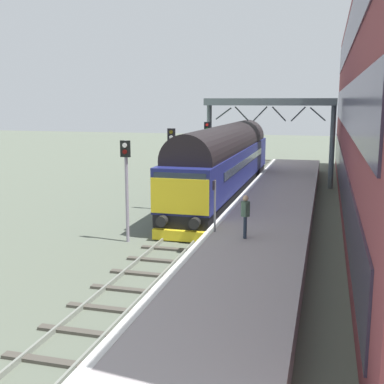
# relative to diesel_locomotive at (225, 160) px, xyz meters

# --- Properties ---
(ground_plane) EXTENTS (140.00, 140.00, 0.00)m
(ground_plane) POSITION_rel_diesel_locomotive_xyz_m (-0.00, -7.45, -2.49)
(ground_plane) COLOR #575F50
(ground_plane) RESTS_ON ground
(track_main) EXTENTS (2.50, 60.00, 0.15)m
(track_main) POSITION_rel_diesel_locomotive_xyz_m (-0.00, -7.45, -2.44)
(track_main) COLOR slate
(track_main) RESTS_ON ground
(station_platform) EXTENTS (4.00, 44.00, 1.01)m
(station_platform) POSITION_rel_diesel_locomotive_xyz_m (3.60, -7.45, -1.99)
(station_platform) COLOR #A69E9E
(station_platform) RESTS_ON ground
(diesel_locomotive) EXTENTS (2.74, 20.41, 4.68)m
(diesel_locomotive) POSITION_rel_diesel_locomotive_xyz_m (0.00, 0.00, 0.00)
(diesel_locomotive) COLOR black
(diesel_locomotive) RESTS_ON ground
(signal_post_near) EXTENTS (0.44, 0.22, 4.48)m
(signal_post_near) POSITION_rel_diesel_locomotive_xyz_m (-2.19, -10.68, 0.30)
(signal_post_near) COLOR gray
(signal_post_near) RESTS_ON ground
(signal_post_mid) EXTENTS (0.44, 0.22, 4.65)m
(signal_post_mid) POSITION_rel_diesel_locomotive_xyz_m (-2.19, -4.10, 0.49)
(signal_post_mid) COLOR gray
(signal_post_mid) RESTS_ON ground
(signal_post_far) EXTENTS (0.44, 0.22, 4.67)m
(signal_post_far) POSITION_rel_diesel_locomotive_xyz_m (-2.19, 4.46, 0.55)
(signal_post_far) COLOR gray
(signal_post_far) RESTS_ON ground
(platform_number_sign) EXTENTS (0.10, 0.44, 2.07)m
(platform_number_sign) POSITION_rel_diesel_locomotive_xyz_m (1.95, -11.69, -0.12)
(platform_number_sign) COLOR slate
(platform_number_sign) RESTS_ON station_platform
(waiting_passenger) EXTENTS (0.39, 0.50, 1.64)m
(waiting_passenger) POSITION_rel_diesel_locomotive_xyz_m (3.26, -12.27, -0.50)
(waiting_passenger) COLOR #232F3F
(waiting_passenger) RESTS_ON station_platform
(overhead_footbridge) EXTENTS (9.30, 2.00, 6.33)m
(overhead_footbridge) POSITION_rel_diesel_locomotive_xyz_m (2.05, 5.97, 3.15)
(overhead_footbridge) COLOR slate
(overhead_footbridge) RESTS_ON ground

